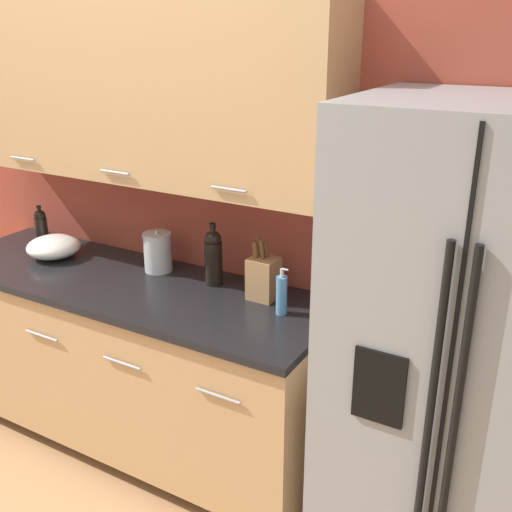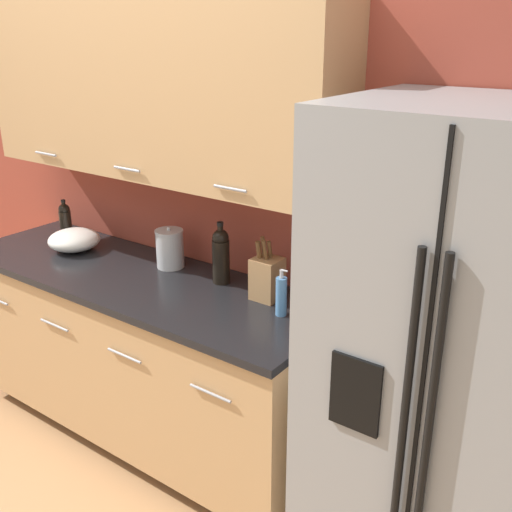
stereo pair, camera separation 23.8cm
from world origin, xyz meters
name	(u,v)px [view 1 (the left image)]	position (x,y,z in m)	size (l,w,h in m)	color
wall_back	(147,157)	(0.03, 1.15, 1.42)	(10.00, 0.39, 2.60)	#993D2D
counter_unit	(133,362)	(0.10, 0.85, 0.46)	(2.02, 0.64, 0.90)	black
refrigerator	(467,373)	(1.66, 0.80, 0.91)	(0.86, 0.76, 1.82)	gray
knife_block	(263,277)	(0.76, 0.99, 1.00)	(0.12, 0.12, 0.28)	#A87A4C
wine_bottle	(213,256)	(0.49, 1.01, 1.04)	(0.08, 0.08, 0.29)	black
soap_dispenser	(282,295)	(0.90, 0.89, 0.99)	(0.05, 0.05, 0.20)	#4C7FB2
oil_bottle	(41,227)	(-0.60, 0.99, 1.01)	(0.07, 0.07, 0.22)	black
steel_canister	(158,252)	(0.17, 1.02, 1.00)	(0.14, 0.14, 0.21)	#B7B7BA
mixing_bowl	(54,247)	(-0.41, 0.90, 0.96)	(0.27, 0.27, 0.11)	white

